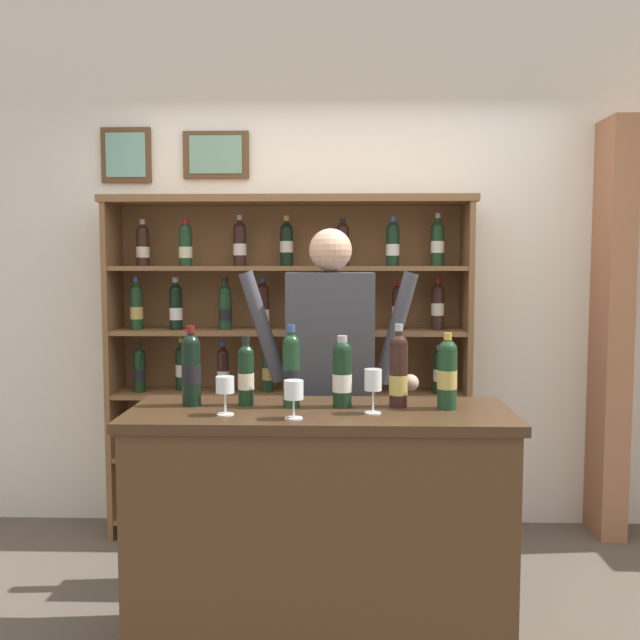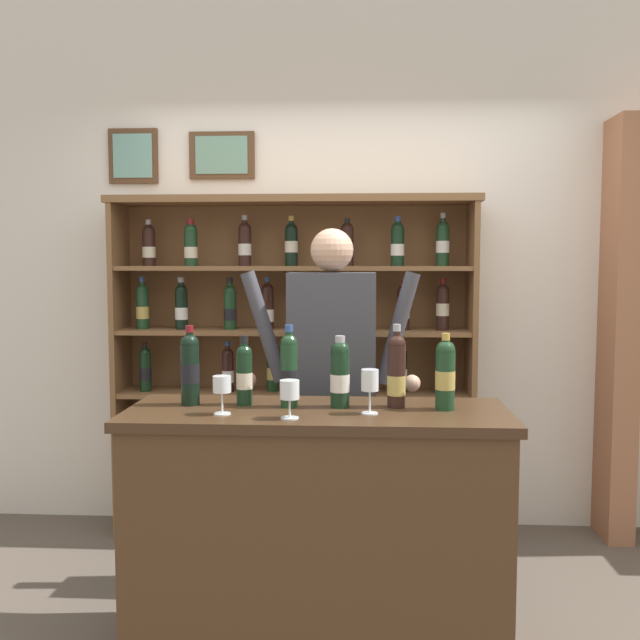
% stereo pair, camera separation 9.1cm
% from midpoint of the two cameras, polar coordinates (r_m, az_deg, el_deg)
% --- Properties ---
extents(back_wall, '(12.00, 0.19, 3.29)m').
position_cam_midpoint_polar(back_wall, '(4.20, 1.45, 5.83)').
color(back_wall, silver).
rests_on(back_wall, ground).
extents(wine_shelf, '(2.06, 0.34, 1.93)m').
position_cam_midpoint_polar(wine_shelf, '(4.00, -3.18, -3.13)').
color(wine_shelf, brown).
rests_on(wine_shelf, ground).
extents(tasting_counter, '(1.51, 0.55, 0.99)m').
position_cam_midpoint_polar(tasting_counter, '(2.91, -0.95, -16.85)').
color(tasting_counter, '#4C331E').
rests_on(tasting_counter, ground).
extents(shopkeeper, '(0.86, 0.22, 1.72)m').
position_cam_midpoint_polar(shopkeeper, '(3.32, 0.06, -3.94)').
color(shopkeeper, '#2D3347').
rests_on(shopkeeper, ground).
extents(tasting_bottle_prosecco, '(0.08, 0.08, 0.32)m').
position_cam_midpoint_polar(tasting_bottle_prosecco, '(2.87, -11.36, -3.88)').
color(tasting_bottle_prosecco, black).
rests_on(tasting_bottle_prosecco, tasting_counter).
extents(tasting_bottle_grappa, '(0.07, 0.07, 0.28)m').
position_cam_midpoint_polar(tasting_bottle_grappa, '(2.85, -6.97, -4.34)').
color(tasting_bottle_grappa, black).
rests_on(tasting_bottle_grappa, tasting_counter).
extents(tasting_bottle_chianti, '(0.07, 0.07, 0.33)m').
position_cam_midpoint_polar(tasting_bottle_chianti, '(2.79, -3.30, -4.05)').
color(tasting_bottle_chianti, '#19381E').
rests_on(tasting_bottle_chianti, tasting_counter).
extents(tasting_bottle_vin_santo, '(0.08, 0.08, 0.29)m').
position_cam_midpoint_polar(tasting_bottle_vin_santo, '(2.79, 0.89, -4.33)').
color(tasting_bottle_vin_santo, black).
rests_on(tasting_bottle_vin_santo, tasting_counter).
extents(tasting_bottle_riserva, '(0.07, 0.07, 0.33)m').
position_cam_midpoint_polar(tasting_bottle_riserva, '(2.81, 5.50, -4.14)').
color(tasting_bottle_riserva, black).
rests_on(tasting_bottle_riserva, tasting_counter).
extents(tasting_bottle_super_tuscan, '(0.08, 0.08, 0.30)m').
position_cam_midpoint_polar(tasting_bottle_super_tuscan, '(2.79, 9.42, -4.28)').
color(tasting_bottle_super_tuscan, '#19381E').
rests_on(tasting_bottle_super_tuscan, tasting_counter).
extents(wine_glass_spare, '(0.07, 0.07, 0.14)m').
position_cam_midpoint_polar(wine_glass_spare, '(2.59, -3.17, -5.91)').
color(wine_glass_spare, silver).
rests_on(wine_glass_spare, tasting_counter).
extents(wine_glass_center, '(0.07, 0.07, 0.17)m').
position_cam_midpoint_polar(wine_glass_center, '(2.68, 3.38, -5.14)').
color(wine_glass_center, silver).
rests_on(wine_glass_center, tasting_counter).
extents(wine_glass_left, '(0.07, 0.07, 0.15)m').
position_cam_midpoint_polar(wine_glass_left, '(2.68, -8.73, -5.42)').
color(wine_glass_left, silver).
rests_on(wine_glass_left, tasting_counter).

